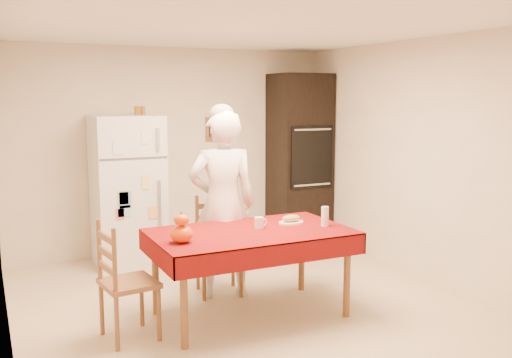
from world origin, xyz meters
TOP-DOWN VIEW (x-y plane):
  - floor at (0.00, 0.00)m, footprint 4.50×4.50m
  - room_shell at (0.00, 0.00)m, footprint 4.02×4.52m
  - refrigerator at (-0.65, 1.88)m, footprint 0.75×0.74m
  - oven_cabinet at (1.63, 1.93)m, footprint 0.70×0.62m
  - dining_table at (-0.07, -0.18)m, footprint 1.70×1.00m
  - chair_far at (-0.09, 0.53)m, footprint 0.48×0.47m
  - chair_left at (-1.20, -0.20)m, footprint 0.45×0.47m
  - seated_woman at (-0.09, 0.40)m, footprint 0.73×0.56m
  - coffee_mug at (0.03, -0.13)m, footprint 0.08×0.08m
  - pumpkin_lower at (-0.73, -0.31)m, footprint 0.18×0.18m
  - pumpkin_upper at (-0.73, -0.31)m, footprint 0.12×0.12m
  - wine_glass at (0.60, -0.31)m, footprint 0.07×0.07m
  - bread_plate at (0.38, -0.09)m, footprint 0.24×0.24m
  - bread_loaf at (0.38, -0.09)m, footprint 0.18×0.10m
  - spice_jar_left at (-0.51, 1.93)m, footprint 0.05×0.05m
  - spice_jar_mid at (-0.49, 1.93)m, footprint 0.05×0.05m
  - spice_jar_right at (-0.43, 1.93)m, footprint 0.05×0.05m

SIDE VIEW (x-z plane):
  - floor at x=0.00m, z-range 0.00..0.00m
  - chair_far at x=-0.09m, z-range 0.03..0.98m
  - chair_left at x=-1.20m, z-range 0.03..0.98m
  - dining_table at x=-0.07m, z-range 0.31..1.07m
  - bread_plate at x=0.38m, z-range 0.76..0.78m
  - bread_loaf at x=0.38m, z-range 0.78..0.84m
  - coffee_mug at x=0.03m, z-range 0.76..0.86m
  - pumpkin_lower at x=-0.73m, z-range 0.76..0.90m
  - wine_glass at x=0.60m, z-range 0.76..0.94m
  - refrigerator at x=-0.65m, z-range 0.00..1.70m
  - seated_woman at x=-0.09m, z-range 0.00..1.78m
  - pumpkin_upper at x=-0.73m, z-range 0.90..0.99m
  - oven_cabinet at x=1.63m, z-range 0.00..2.20m
  - room_shell at x=0.00m, z-range 0.37..2.88m
  - spice_jar_left at x=-0.51m, z-range 1.70..1.80m
  - spice_jar_mid at x=-0.49m, z-range 1.70..1.80m
  - spice_jar_right at x=-0.43m, z-range 1.70..1.80m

